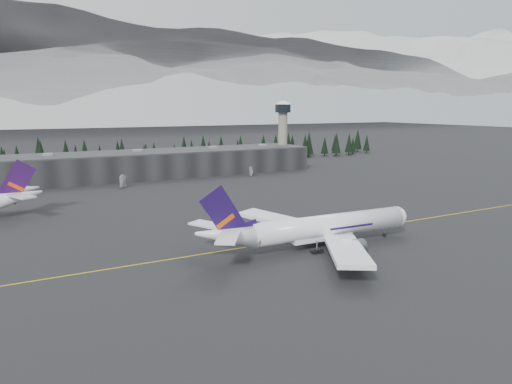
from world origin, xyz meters
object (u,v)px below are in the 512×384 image
jet_main (312,228)px  gse_vehicle_a (123,186)px  terminal (158,163)px  gse_vehicle_b (251,174)px  control_tower (283,126)px

jet_main → gse_vehicle_a: jet_main is taller
terminal → jet_main: 134.96m
jet_main → gse_vehicle_b: (41.84, 112.96, -4.14)m
control_tower → gse_vehicle_b: control_tower is taller
gse_vehicle_a → control_tower: bearing=-9.5°
control_tower → jet_main: size_ratio=0.63×
terminal → gse_vehicle_a: size_ratio=27.61×
terminal → gse_vehicle_b: size_ratio=34.04×
control_tower → jet_main: bearing=-118.7°
terminal → jet_main: (-0.37, -134.95, -1.36)m
terminal → gse_vehicle_b: (41.47, -21.99, -5.50)m
jet_main → terminal: bearing=92.4°
gse_vehicle_b → gse_vehicle_a: bearing=-88.6°
control_tower → gse_vehicle_b: 47.54m
terminal → jet_main: bearing=-90.2°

